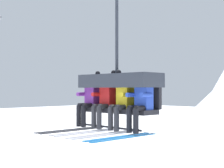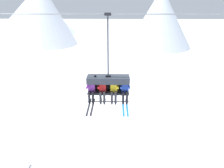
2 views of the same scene
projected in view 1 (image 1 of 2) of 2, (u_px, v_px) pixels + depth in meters
The scene contains 5 objects.
chairlift_chair at pixel (119, 85), 7.54m from camera, with size 2.00×0.74×4.00m.
skier_purple at pixel (89, 99), 7.95m from camera, with size 0.48×1.70×1.34m.
skier_red at pixel (104, 100), 7.57m from camera, with size 0.48×1.70×1.34m.
skier_yellow at pixel (121, 100), 7.20m from camera, with size 0.48×1.70×1.34m.
skier_blue at pixel (140, 102), 6.81m from camera, with size 0.46×1.70×1.23m.
Camera 1 is at (5.30, -6.08, 6.14)m, focal length 55.00 mm.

